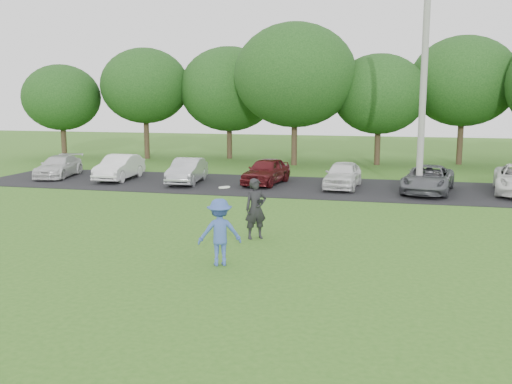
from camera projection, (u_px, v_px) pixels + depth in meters
ground at (223, 265)px, 14.28m from camera, size 100.00×100.00×0.00m
parking_lot at (304, 187)px, 26.73m from camera, size 32.00×6.50×0.03m
utility_pole at (424, 81)px, 23.83m from camera, size 0.28×0.28×9.65m
frisbee_player at (220, 232)px, 14.19m from camera, size 1.25×1.00×2.05m
camera_bystander at (256, 209)px, 16.86m from camera, size 0.79×0.72×1.81m
parked_cars at (335, 175)px, 26.33m from camera, size 28.01×5.21×1.26m
tree_row at (355, 85)px, 34.93m from camera, size 42.39×9.85×8.64m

